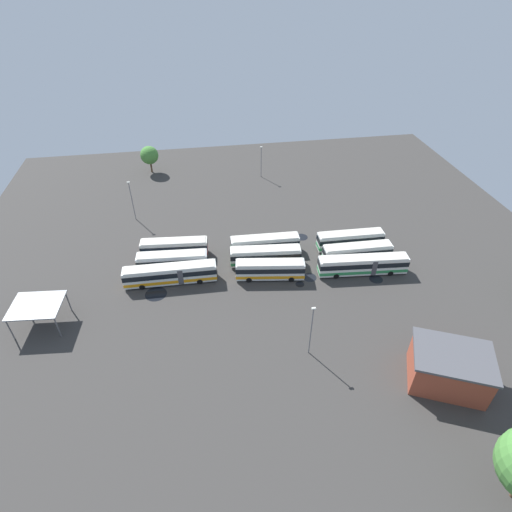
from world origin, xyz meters
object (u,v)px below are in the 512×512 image
Objects in this scene: bus_row0_slot2 at (363,265)px; lamp_post_by_building at (132,199)px; bus_row0_slot0 at (350,240)px; bus_row1_slot2 at (270,269)px; tree_north_edge at (149,155)px; bus_row0_slot1 at (357,252)px; bus_row2_slot0 at (174,248)px; lamp_post_mid_lot at (311,329)px; bus_row1_slot1 at (265,256)px; lamp_post_far_corner at (261,161)px; bus_row2_slot1 at (172,261)px; maintenance_shelter at (36,306)px; bus_row1_slot0 at (265,244)px; depot_building at (449,368)px; bus_row2_slot2 at (171,274)px.

lamp_post_by_building is (41.43, -25.09, 2.98)m from bus_row0_slot2.
bus_row0_slot0 and bus_row0_slot2 have the same top height.
bus_row1_slot2 is 51.78m from tree_north_edge.
bus_row0_slot1 and bus_row0_slot2 have the same top height.
bus_row1_slot2 is at bearing 136.30° from lamp_post_by_building.
bus_row2_slot0 is 32.82m from lamp_post_mid_lot.
bus_row0_slot1 and bus_row1_slot1 have the same top height.
bus_row1_slot1 is 1.44× the size of lamp_post_mid_lot.
bus_row2_slot0 is 37.19m from lamp_post_far_corner.
bus_row2_slot1 is (33.66, -2.85, -0.00)m from bus_row0_slot1.
lamp_post_far_corner reaches higher than bus_row1_slot1.
lamp_post_far_corner is (-42.04, -44.69, 0.53)m from maintenance_shelter.
lamp_post_mid_lot reaches higher than lamp_post_by_building.
bus_row1_slot0 is 1.07× the size of depot_building.
bus_row2_slot1 is 22.64m from maintenance_shelter.
bus_row1_slot1 is 35.78m from lamp_post_far_corner.
lamp_post_by_building is at bearing -56.50° from lamp_post_mid_lot.
bus_row2_slot1 is at bearing -39.90° from depot_building.
bus_row0_slot2 is at bearing 150.87° from bus_row1_slot0.
bus_row2_slot1 is (17.34, 2.51, -0.00)m from bus_row1_slot0.
bus_row1_slot2 is 0.77× the size of bus_row2_slot2.
bus_row0_slot0 is 1.62× the size of maintenance_shelter.
depot_building is (-19.32, 29.09, 0.86)m from bus_row1_slot1.
maintenance_shelter is 0.88× the size of lamp_post_mid_lot.
bus_row2_slot0 is at bearing 54.19° from lamp_post_far_corner.
bus_row1_slot0 is 1.06× the size of bus_row1_slot2.
bus_row0_slot2 is 48.53m from lamp_post_by_building.
bus_row2_slot2 is 1.99× the size of lamp_post_far_corner.
bus_row0_slot1 is 38.91m from lamp_post_far_corner.
bus_row2_slot1 is at bearing -10.93° from bus_row0_slot2.
lamp_post_mid_lot is (-2.49, 21.46, 3.06)m from bus_row1_slot1.
depot_building is at bearing 140.10° from bus_row2_slot1.
tree_north_edge is at bearing -105.60° from maintenance_shelter.
bus_row0_slot1 is at bearing 161.80° from bus_row1_slot0.
lamp_post_by_building is (41.77, -17.35, 2.98)m from bus_row0_slot0.
bus_row0_slot0 and bus_row1_slot2 have the same top height.
lamp_post_far_corner is at bearing -77.72° from depot_building.
bus_row1_slot0 is 18.67m from bus_row2_slot2.
lamp_post_far_corner reaches higher than maintenance_shelter.
bus_row0_slot1 is 0.98× the size of bus_row1_slot0.
lamp_post_mid_lot reaches higher than depot_building.
bus_row1_slot1 and bus_row2_slot1 have the same top height.
bus_row1_slot1 is 0.81× the size of bus_row2_slot2.
lamp_post_by_building reaches higher than bus_row1_slot0.
bus_row2_slot1 is (33.44, -6.46, -0.00)m from bus_row0_slot2.
bus_row0_slot0 is 33.81m from bus_row2_slot1.
bus_row1_slot1 is at bearing 176.30° from bus_row2_slot1.
bus_row2_slot1 is 3.59m from bus_row2_slot2.
depot_building reaches higher than bus_row0_slot0.
bus_row2_slot2 is 1.77× the size of lamp_post_mid_lot.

